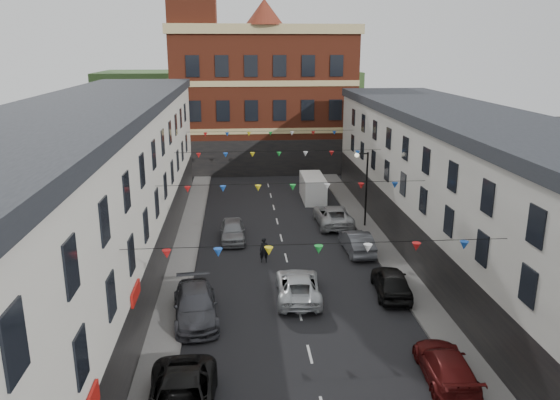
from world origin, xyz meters
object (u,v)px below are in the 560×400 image
object	(u,v)px
moving_car	(298,286)
white_van	(313,188)
car_right_c	(446,366)
car_right_d	(391,282)
pedestrian	(264,250)
car_right_f	(333,215)
car_right_e	(357,242)
car_left_e	(233,231)
street_lamp	(364,179)
car_left_d	(195,305)

from	to	relation	value
moving_car	white_van	size ratio (longest dim) A/B	1.02
moving_car	car_right_c	bearing A→B (deg)	125.54
car_right_d	pedestrian	xyz separation A→B (m)	(-7.01, 5.47, 0.06)
car_right_f	moving_car	distance (m)	13.55
car_right_c	car_right_d	bearing A→B (deg)	-85.97
white_van	car_right_c	bearing A→B (deg)	-86.00
car_right_d	car_right_f	size ratio (longest dim) A/B	0.82
moving_car	pedestrian	world-z (taller)	pedestrian
car_right_e	pedestrian	bearing A→B (deg)	9.16
car_left_e	car_right_c	xyz separation A→B (m)	(9.10, -18.26, -0.06)
street_lamp	car_right_e	size ratio (longest dim) A/B	1.30
car_right_e	moving_car	bearing A→B (deg)	52.38
car_right_e	white_van	bearing A→B (deg)	-86.82
car_left_d	car_right_e	size ratio (longest dim) A/B	1.18
car_right_e	white_van	xyz separation A→B (m)	(-1.18, 13.63, 0.37)
car_left_d	pedestrian	world-z (taller)	pedestrian
car_left_d	white_van	size ratio (longest dim) A/B	1.07
car_right_e	pedestrian	world-z (taller)	pedestrian
car_left_e	car_right_d	xyz separation A→B (m)	(9.10, -9.86, 0.03)
car_right_f	car_right_c	bearing A→B (deg)	92.45
street_lamp	pedestrian	bearing A→B (deg)	-140.60
car_left_e	white_van	bearing A→B (deg)	53.92
street_lamp	moving_car	distance (m)	14.05
street_lamp	car_right_f	bearing A→B (deg)	160.06
car_left_d	pedestrian	bearing A→B (deg)	55.96
street_lamp	white_van	distance (m)	9.14
car_right_d	car_right_f	xyz separation A→B (m)	(-1.13, 12.88, -0.00)
car_left_d	car_right_e	world-z (taller)	car_left_d
moving_car	pedestrian	xyz separation A→B (m)	(-1.64, 5.46, 0.12)
car_right_d	car_right_e	world-z (taller)	car_right_d
white_van	pedestrian	world-z (taller)	white_van
car_left_e	car_right_c	bearing A→B (deg)	-64.42
moving_car	car_right_f	bearing A→B (deg)	-105.25
car_right_e	street_lamp	bearing A→B (deg)	-108.07
street_lamp	pedestrian	world-z (taller)	street_lamp
moving_car	pedestrian	size ratio (longest dim) A/B	3.09
car_left_d	car_right_c	size ratio (longest dim) A/B	1.14
car_right_f	moving_car	bearing A→B (deg)	71.16
street_lamp	pedestrian	distance (m)	10.87
car_right_f	white_van	bearing A→B (deg)	-86.19
car_left_e	moving_car	size ratio (longest dim) A/B	0.85
car_left_d	car_right_c	world-z (taller)	car_left_d
car_right_c	moving_car	distance (m)	9.99
street_lamp	car_right_e	world-z (taller)	street_lamp
car_right_c	moving_car	xyz separation A→B (m)	(-5.37, 8.42, 0.03)
white_van	car_left_e	bearing A→B (deg)	-124.56
car_right_e	car_right_c	bearing A→B (deg)	90.21
car_left_d	pedestrian	size ratio (longest dim) A/B	3.22
white_van	car_left_d	bearing A→B (deg)	-111.92
car_right_d	car_right_e	xyz separation A→B (m)	(-0.52, 6.72, -0.02)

